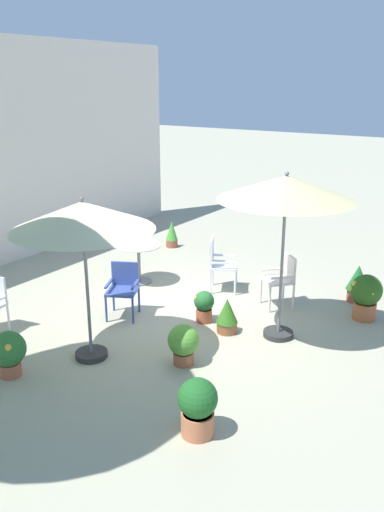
{
  "coord_description": "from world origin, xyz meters",
  "views": [
    {
      "loc": [
        -6.46,
        -4.46,
        3.63
      ],
      "look_at": [
        0.0,
        -0.14,
        1.07
      ],
      "focal_mm": 37.86,
      "sensor_mm": 36.0,
      "label": 1
    }
  ],
  "objects": [
    {
      "name": "potted_plant_2",
      "position": [
        -2.35,
        -1.78,
        0.35
      ],
      "size": [
        0.43,
        0.43,
        0.66
      ],
      "color": "#BE6D48",
      "rests_on": "ground"
    },
    {
      "name": "patio_umbrella_1",
      "position": [
        -1.75,
        0.35,
        1.96
      ],
      "size": [
        1.85,
        1.85,
        2.23
      ],
      "color": "#2D2D2D",
      "rests_on": "ground"
    },
    {
      "name": "ground_plane",
      "position": [
        0.0,
        0.0,
        0.0
      ],
      "size": [
        60.0,
        60.0,
        0.0
      ],
      "primitive_type": "plane",
      "color": "#A4A088"
    },
    {
      "name": "patio_chair_0",
      "position": [
        1.34,
        0.18,
        0.56
      ],
      "size": [
        0.64,
        0.64,
        0.98
      ],
      "color": "white",
      "rests_on": "ground"
    },
    {
      "name": "potted_plant_1",
      "position": [
        1.56,
        -2.37,
        0.41
      ],
      "size": [
        0.5,
        0.5,
        0.74
      ],
      "color": "#B26139",
      "rests_on": "ground"
    },
    {
      "name": "potted_plant_3",
      "position": [
        3.0,
        2.41,
        0.3
      ],
      "size": [
        0.26,
        0.26,
        0.61
      ],
      "color": "brown",
      "rests_on": "ground"
    },
    {
      "name": "potted_plant_7",
      "position": [
        0.07,
        -0.32,
        0.28
      ],
      "size": [
        0.32,
        0.32,
        0.51
      ],
      "color": "#B45639",
      "rests_on": "ground"
    },
    {
      "name": "cafe_table_0",
      "position": [
        0.85,
        1.61,
        0.52
      ],
      "size": [
        0.83,
        0.83,
        0.73
      ],
      "color": "silver",
      "rests_on": "ground"
    },
    {
      "name": "patio_chair_1",
      "position": [
        -0.43,
        0.88,
        0.5
      ],
      "size": [
        0.64,
        0.63,
        0.86
      ],
      "color": "#35498F",
      "rests_on": "ground"
    },
    {
      "name": "potted_plant_4",
      "position": [
        -2.67,
        0.87,
        0.34
      ],
      "size": [
        0.46,
        0.46,
        0.6
      ],
      "color": "#AE5E41",
      "rests_on": "ground"
    },
    {
      "name": "patio_chair_2",
      "position": [
        1.29,
        -1.06,
        0.52
      ],
      "size": [
        0.63,
        0.63,
        0.88
      ],
      "color": "silver",
      "rests_on": "ground"
    },
    {
      "name": "potted_plant_6",
      "position": [
        -0.06,
        -0.81,
        0.27
      ],
      "size": [
        0.33,
        0.33,
        0.54
      ],
      "color": "brown",
      "rests_on": "ground"
    },
    {
      "name": "potted_plant_0",
      "position": [
        -1.2,
        -0.8,
        0.31
      ],
      "size": [
        0.42,
        0.42,
        0.56
      ],
      "color": "#9C5638",
      "rests_on": "ground"
    },
    {
      "name": "potted_plant_5",
      "position": [
        2.21,
        -2.05,
        0.34
      ],
      "size": [
        0.38,
        0.38,
        0.64
      ],
      "color": "#964939",
      "rests_on": "ground"
    },
    {
      "name": "patio_umbrella_0",
      "position": [
        0.25,
        -1.51,
        2.19
      ],
      "size": [
        1.9,
        1.9,
        2.45
      ],
      "color": "#2D2D2D",
      "rests_on": "ground"
    }
  ]
}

